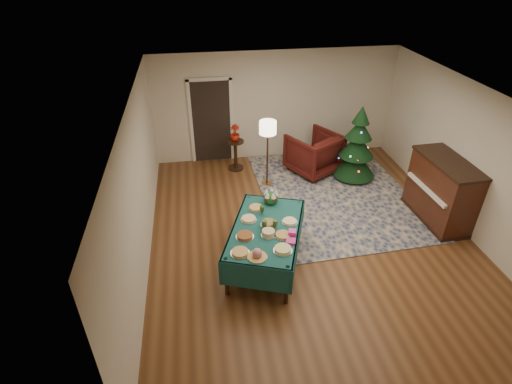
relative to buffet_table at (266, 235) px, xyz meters
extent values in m
plane|color=#593319|center=(0.97, 0.58, -0.60)|extent=(7.00, 7.00, 0.00)
plane|color=white|center=(0.97, 0.58, 2.10)|extent=(7.00, 7.00, 0.00)
plane|color=beige|center=(0.97, 4.08, 0.75)|extent=(6.00, 0.00, 6.00)
plane|color=beige|center=(0.97, -2.92, 0.75)|extent=(6.00, 0.00, 6.00)
plane|color=beige|center=(-2.03, 0.58, 0.75)|extent=(0.00, 7.00, 7.00)
plane|color=beige|center=(3.97, 0.58, 0.75)|extent=(0.00, 7.00, 7.00)
cube|color=black|center=(-0.63, 4.06, 0.42)|extent=(0.92, 0.02, 2.04)
cube|color=silver|center=(-1.13, 4.05, 0.45)|extent=(0.08, 0.04, 2.14)
cube|color=silver|center=(-0.13, 4.05, 0.45)|extent=(0.08, 0.04, 2.14)
cube|color=silver|center=(-0.63, 4.05, 1.50)|extent=(1.08, 0.04, 0.08)
cube|color=navy|center=(1.94, 1.98, -0.59)|extent=(3.36, 4.32, 0.02)
cylinder|color=black|center=(-0.74, -0.66, -0.23)|extent=(0.07, 0.07, 0.75)
cylinder|color=black|center=(-0.15, 0.98, -0.23)|extent=(0.07, 0.07, 0.75)
cylinder|color=black|center=(0.15, -0.98, -0.23)|extent=(0.07, 0.07, 0.75)
cylinder|color=black|center=(0.74, 0.66, -0.23)|extent=(0.07, 0.07, 0.75)
cube|color=#144447|center=(0.00, 0.00, 0.13)|extent=(1.69, 2.17, 0.04)
cube|color=#144447|center=(0.32, 0.89, -0.09)|extent=(1.08, 0.41, 0.47)
cube|color=#144447|center=(-0.32, -0.89, -0.09)|extent=(1.08, 0.41, 0.47)
cube|color=#144447|center=(0.51, -0.18, -0.09)|extent=(0.69, 1.83, 0.47)
cube|color=#144447|center=(-0.51, 0.18, -0.09)|extent=(0.69, 1.83, 0.47)
cylinder|color=silver|center=(-0.51, -0.58, 0.16)|extent=(0.30, 0.30, 0.01)
cylinder|color=tan|center=(-0.51, -0.58, 0.18)|extent=(0.26, 0.26, 0.04)
cylinder|color=silver|center=(-0.26, -0.71, 0.16)|extent=(0.31, 0.31, 0.01)
sphere|color=#CC727A|center=(-0.26, -0.71, 0.24)|extent=(0.15, 0.15, 0.15)
cylinder|color=silver|center=(0.15, -0.62, 0.16)|extent=(0.30, 0.30, 0.01)
cylinder|color=#D8D172|center=(0.15, -0.62, 0.19)|extent=(0.25, 0.25, 0.05)
cylinder|color=silver|center=(-0.38, -0.19, 0.16)|extent=(0.30, 0.30, 0.01)
cylinder|color=brown|center=(-0.38, -0.19, 0.18)|extent=(0.25, 0.25, 0.04)
cylinder|color=silver|center=(0.00, -0.21, 0.16)|extent=(0.24, 0.24, 0.01)
cylinder|color=tan|center=(0.00, -0.21, 0.21)|extent=(0.21, 0.21, 0.09)
cylinder|color=silver|center=(0.23, -0.26, 0.16)|extent=(0.28, 0.28, 0.01)
cylinder|color=#B2844C|center=(0.23, -0.26, 0.18)|extent=(0.24, 0.24, 0.03)
cylinder|color=silver|center=(-0.26, 0.25, 0.16)|extent=(0.28, 0.28, 0.01)
cylinder|color=#D8BF7F|center=(-0.26, 0.25, 0.18)|extent=(0.24, 0.24, 0.04)
cylinder|color=silver|center=(0.05, 0.06, 0.16)|extent=(0.27, 0.27, 0.01)
cylinder|color=maroon|center=(0.05, 0.06, 0.19)|extent=(0.23, 0.23, 0.06)
cylinder|color=silver|center=(0.43, 0.08, 0.16)|extent=(0.27, 0.27, 0.01)
cylinder|color=#F2EACC|center=(0.43, 0.08, 0.18)|extent=(0.23, 0.23, 0.03)
cylinder|color=silver|center=(-0.07, 0.58, 0.16)|extent=(0.28, 0.28, 0.01)
cylinder|color=tan|center=(-0.07, 0.58, 0.18)|extent=(0.23, 0.23, 0.03)
cone|color=#2D471E|center=(0.00, 0.39, 0.19)|extent=(0.07, 0.07, 0.09)
cylinder|color=#2D471E|center=(0.00, 0.39, 0.28)|extent=(0.08, 0.08, 0.09)
cone|color=#2D471E|center=(0.14, -0.06, 0.19)|extent=(0.07, 0.07, 0.09)
cylinder|color=#2D471E|center=(0.14, -0.06, 0.28)|extent=(0.08, 0.08, 0.09)
cone|color=#2D471E|center=(-0.04, -0.04, 0.19)|extent=(0.07, 0.07, 0.09)
cylinder|color=#2D471E|center=(-0.04, -0.04, 0.28)|extent=(0.08, 0.08, 0.09)
cube|color=#CF3994|center=(0.32, -0.44, 0.17)|extent=(0.19, 0.19, 0.04)
cube|color=#F243A6|center=(0.38, -0.28, 0.20)|extent=(0.15, 0.15, 0.10)
sphere|color=#1E4C1E|center=(0.22, 0.72, 0.25)|extent=(0.26, 0.26, 0.26)
cone|color=white|center=(0.31, 0.72, 0.37)|extent=(0.10, 0.10, 0.12)
cone|color=white|center=(0.25, 0.81, 0.37)|extent=(0.10, 0.10, 0.12)
cone|color=white|center=(0.15, 0.77, 0.37)|extent=(0.10, 0.10, 0.12)
cone|color=white|center=(0.15, 0.67, 0.37)|extent=(0.10, 0.10, 0.12)
cone|color=white|center=(0.25, 0.63, 0.37)|extent=(0.10, 0.10, 0.12)
sphere|color=#B20C0F|center=(0.31, 0.78, 0.29)|extent=(0.07, 0.07, 0.07)
sphere|color=#B20C0F|center=(0.16, 0.81, 0.29)|extent=(0.07, 0.07, 0.07)
sphere|color=#B20C0F|center=(0.13, 0.66, 0.29)|extent=(0.07, 0.07, 0.07)
sphere|color=#B20C0F|center=(0.28, 0.63, 0.29)|extent=(0.07, 0.07, 0.07)
imported|color=#44120E|center=(1.72, 3.05, -0.06)|extent=(1.40, 1.38, 1.09)
cylinder|color=#A57F3F|center=(0.51, 2.64, -0.59)|extent=(0.26, 0.26, 0.03)
cylinder|color=black|center=(0.51, 2.64, 0.10)|extent=(0.04, 0.04, 1.41)
cylinder|color=#FFEABF|center=(0.51, 2.64, 0.80)|extent=(0.38, 0.38, 0.28)
cylinder|color=black|center=(-0.12, 3.49, -0.58)|extent=(0.38, 0.38, 0.04)
cylinder|color=black|center=(-0.12, 3.49, -0.23)|extent=(0.08, 0.08, 0.69)
cylinder|color=black|center=(-0.12, 3.49, 0.13)|extent=(0.42, 0.42, 0.03)
imported|color=#A41A0B|center=(-0.12, 3.49, 0.26)|extent=(0.22, 0.40, 0.22)
cylinder|color=black|center=(2.61, 2.61, -0.53)|extent=(0.11, 0.11, 0.14)
cone|color=black|center=(2.61, 2.61, -0.20)|extent=(1.27, 1.27, 0.62)
cone|color=black|center=(2.61, 2.61, 0.24)|extent=(1.04, 1.04, 0.53)
cone|color=black|center=(2.61, 2.61, 0.64)|extent=(0.79, 0.79, 0.44)
cone|color=black|center=(2.61, 2.61, 0.98)|extent=(0.51, 0.51, 0.40)
cube|color=black|center=(3.63, 0.74, -0.56)|extent=(0.72, 1.53, 0.09)
cube|color=#371A0D|center=(3.63, 0.74, 0.06)|extent=(0.70, 1.51, 1.23)
cube|color=black|center=(3.63, 0.74, 0.69)|extent=(0.74, 1.56, 0.05)
cube|color=white|center=(3.31, 0.72, 0.14)|extent=(0.18, 1.28, 0.06)
camera|label=1|loc=(-1.01, -5.23, 4.20)|focal=28.00mm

